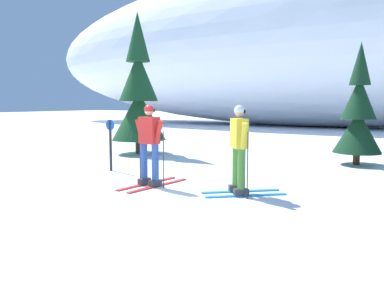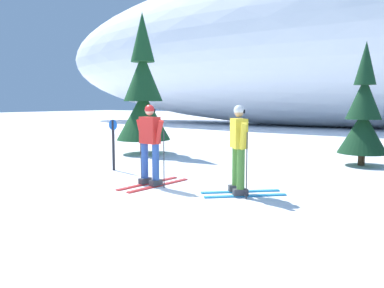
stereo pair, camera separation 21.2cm
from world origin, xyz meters
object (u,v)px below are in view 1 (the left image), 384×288
object	(u,v)px
pine_tree_far_left	(138,95)
trail_marker_post	(110,142)
skier_yellow_jacket	(239,147)
pine_tree_center_left	(358,114)
skier_red_jacket	(150,144)

from	to	relation	value
pine_tree_far_left	trail_marker_post	world-z (taller)	pine_tree_far_left
skier_yellow_jacket	pine_tree_center_left	world-z (taller)	pine_tree_center_left
pine_tree_center_left	trail_marker_post	xyz separation A→B (m)	(-5.39, -4.39, -0.69)
pine_tree_center_left	trail_marker_post	size ratio (longest dim) A/B	2.59
trail_marker_post	skier_red_jacket	bearing A→B (deg)	-25.63
skier_yellow_jacket	pine_tree_far_left	world-z (taller)	pine_tree_far_left
skier_yellow_jacket	trail_marker_post	bearing A→B (deg)	170.31
skier_yellow_jacket	pine_tree_center_left	size ratio (longest dim) A/B	0.50
trail_marker_post	pine_tree_center_left	bearing A→B (deg)	39.18
skier_yellow_jacket	skier_red_jacket	bearing A→B (deg)	-171.52
skier_red_jacket	trail_marker_post	bearing A→B (deg)	154.37
skier_red_jacket	pine_tree_far_left	xyz separation A→B (m)	(-3.54, 4.04, 1.12)
skier_yellow_jacket	trail_marker_post	xyz separation A→B (m)	(-3.97, 0.68, -0.16)
skier_red_jacket	pine_tree_center_left	xyz separation A→B (m)	(3.37, 5.36, 0.55)
trail_marker_post	skier_yellow_jacket	bearing A→B (deg)	-9.69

